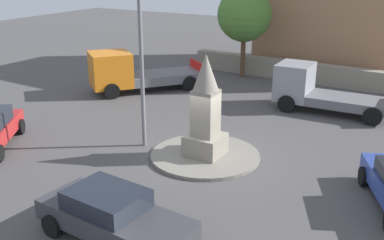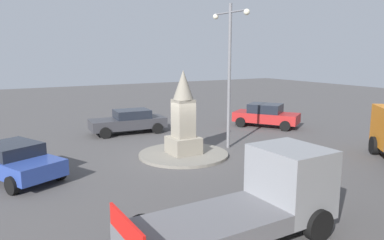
# 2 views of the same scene
# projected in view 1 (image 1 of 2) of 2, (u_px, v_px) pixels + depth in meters

# --- Properties ---
(ground_plane) EXTENTS (80.00, 80.00, 0.00)m
(ground_plane) POSITION_uv_depth(u_px,v_px,m) (205.00, 157.00, 17.47)
(ground_plane) COLOR #4F4C4C
(traffic_island) EXTENTS (4.15, 4.15, 0.13)m
(traffic_island) POSITION_uv_depth(u_px,v_px,m) (205.00, 155.00, 17.45)
(traffic_island) COLOR gray
(traffic_island) RESTS_ON ground
(monument) EXTENTS (1.32, 1.32, 3.83)m
(monument) POSITION_uv_depth(u_px,v_px,m) (206.00, 112.00, 16.87)
(monument) COLOR gray
(monument) RESTS_ON traffic_island
(streetlamp) EXTENTS (2.77, 0.28, 7.01)m
(streetlamp) POSITION_uv_depth(u_px,v_px,m) (141.00, 40.00, 17.13)
(streetlamp) COLOR slate
(streetlamp) RESTS_ON ground
(car_dark_grey_approaching) EXTENTS (2.17, 4.51, 1.40)m
(car_dark_grey_approaching) POSITION_uv_depth(u_px,v_px,m) (113.00, 215.00, 12.15)
(car_dark_grey_approaching) COLOR #38383D
(car_dark_grey_approaching) RESTS_ON ground
(truck_grey_waiting) EXTENTS (2.32, 5.57, 2.23)m
(truck_grey_waiting) POSITION_uv_depth(u_px,v_px,m) (316.00, 90.00, 22.49)
(truck_grey_waiting) COLOR gray
(truck_grey_waiting) RESTS_ON ground
(truck_orange_near_island) EXTENTS (6.11, 5.53, 2.29)m
(truck_orange_near_island) POSITION_uv_depth(u_px,v_px,m) (131.00, 73.00, 25.65)
(truck_orange_near_island) COLOR orange
(truck_orange_near_island) RESTS_ON ground
(stone_boundary_wall) EXTENTS (1.54, 16.39, 1.18)m
(stone_boundary_wall) POSITION_uv_depth(u_px,v_px,m) (316.00, 74.00, 27.49)
(stone_boundary_wall) COLOR gray
(stone_boundary_wall) RESTS_ON ground
(tree_near_wall) EXTENTS (3.30, 3.30, 5.53)m
(tree_near_wall) POSITION_uv_depth(u_px,v_px,m) (244.00, 15.00, 27.86)
(tree_near_wall) COLOR brown
(tree_near_wall) RESTS_ON ground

